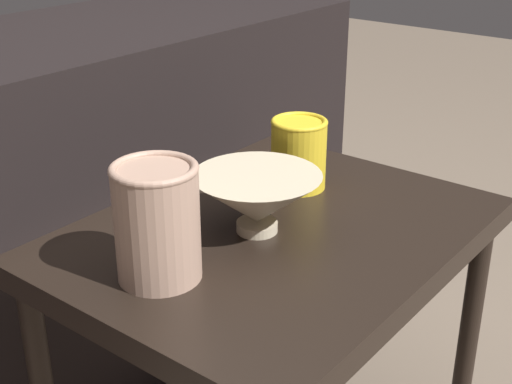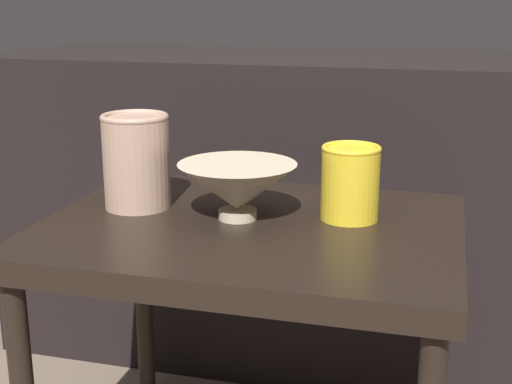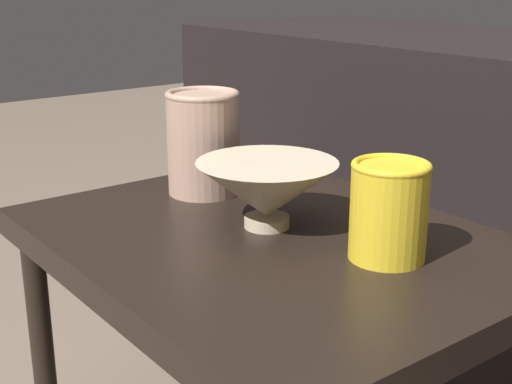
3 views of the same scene
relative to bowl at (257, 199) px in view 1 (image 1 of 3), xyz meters
name	(u,v)px [view 1 (image 1 of 3)]	position (x,y,z in m)	size (l,w,h in m)	color
table	(274,259)	(0.03, -0.01, -0.11)	(0.68, 0.52, 0.50)	black
couch_backdrop	(54,210)	(0.03, 0.56, -0.20)	(1.49, 0.50, 0.73)	black
bowl	(257,199)	(0.00, 0.00, 0.00)	(0.20, 0.20, 0.09)	#C1B293
vase_textured_left	(157,221)	(-0.19, 0.02, 0.03)	(0.12, 0.12, 0.16)	tan
vase_colorful_right	(299,152)	(0.18, 0.05, 0.01)	(0.10, 0.10, 0.12)	gold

